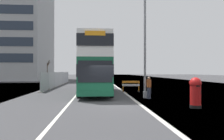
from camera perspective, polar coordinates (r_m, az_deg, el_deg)
The scene contains 10 objects.
ground at distance 13.96m, azimuth 1.48°, elevation -9.12°, with size 140.00×280.00×0.10m.
double_decker_bus at distance 20.43m, azimuth -4.36°, elevation 1.35°, with size 2.88×11.33×5.07m.
lamppost_foreground at distance 17.13m, azimuth 8.74°, elevation 7.02°, with size 0.29×0.70×9.04m.
red_pillar_postbox at distance 13.03m, azimuth 21.29°, elevation -5.28°, with size 0.66×0.66×1.74m.
roadworks_barrier at distance 21.90m, azimuth 5.04°, elevation -3.98°, with size 1.80×0.47×1.11m.
construction_site_fence at distance 31.95m, azimuth -13.96°, elevation -2.37°, with size 0.44×20.60×2.03m.
car_oncoming_near at distance 39.63m, azimuth -3.69°, elevation -1.95°, with size 2.06×3.98×2.14m.
car_receding_mid at distance 47.80m, azimuth -7.24°, elevation -1.72°, with size 2.09×4.42×2.09m.
bare_tree_far_verge_near at distance 56.23m, azimuth -16.94°, elevation 0.18°, with size 2.30×2.36×5.26m.
pedestrian_at_kerb at distance 16.61m, azimuth 9.78°, elevation -4.66°, with size 0.34×0.34×1.67m.
Camera 1 is at (-0.81, -13.62, 2.06)m, focal length 34.42 mm.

